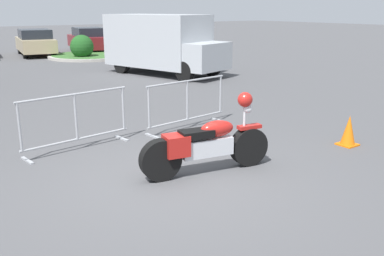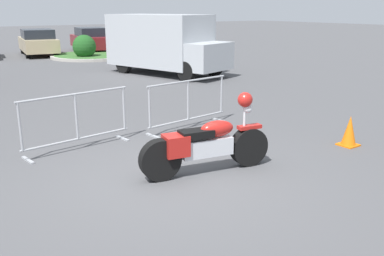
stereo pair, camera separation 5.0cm
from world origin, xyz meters
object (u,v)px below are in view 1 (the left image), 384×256
at_px(motorcycle, 207,144).
at_px(traffic_cone, 349,131).
at_px(delivery_van, 162,42).
at_px(parked_car_tan, 35,42).
at_px(parked_car_maroon, 89,40).
at_px(crowd_barrier_far, 187,104).
at_px(crowd_barrier_near, 76,121).

relative_size(motorcycle, traffic_cone, 3.76).
relative_size(delivery_van, parked_car_tan, 1.21).
height_order(delivery_van, traffic_cone, delivery_van).
distance_m(parked_car_tan, parked_car_maroon, 3.19).
bearing_deg(delivery_van, crowd_barrier_far, -43.81).
distance_m(motorcycle, crowd_barrier_far, 2.64).
xyz_separation_m(parked_car_tan, parked_car_maroon, (3.19, 0.16, 0.00)).
bearing_deg(crowd_barrier_near, crowd_barrier_far, 0.00).
relative_size(motorcycle, delivery_van, 0.42).
height_order(parked_car_tan, traffic_cone, parked_car_tan).
xyz_separation_m(crowd_barrier_near, parked_car_tan, (4.27, 17.08, 0.17)).
height_order(crowd_barrier_far, delivery_van, delivery_van).
bearing_deg(crowd_barrier_near, parked_car_tan, 75.97).
bearing_deg(traffic_cone, parked_car_maroon, 81.14).
distance_m(parked_car_maroon, traffic_cone, 20.30).
relative_size(parked_car_tan, parked_car_maroon, 1.00).
height_order(crowd_barrier_near, delivery_van, delivery_van).
distance_m(delivery_van, traffic_cone, 10.19).
relative_size(motorcycle, parked_car_maroon, 0.50).
bearing_deg(motorcycle, crowd_barrier_far, 72.66).
distance_m(crowd_barrier_far, delivery_van, 8.12).
height_order(crowd_barrier_far, parked_car_tan, parked_car_tan).
xyz_separation_m(delivery_van, parked_car_maroon, (1.14, 10.10, -0.52)).
xyz_separation_m(delivery_van, traffic_cone, (-1.98, -9.95, -0.95)).
bearing_deg(delivery_van, traffic_cone, -27.06).
xyz_separation_m(crowd_barrier_near, crowd_barrier_far, (2.51, 0.00, 0.00)).
bearing_deg(traffic_cone, delivery_van, 78.73).
relative_size(crowd_barrier_far, traffic_cone, 3.67).
bearing_deg(parked_car_tan, motorcycle, -179.63).
bearing_deg(motorcycle, parked_car_tan, 92.25).
bearing_deg(parked_car_tan, delivery_van, -159.18).
height_order(delivery_van, parked_car_tan, delivery_van).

